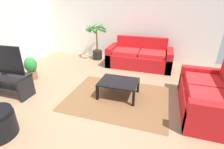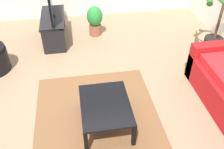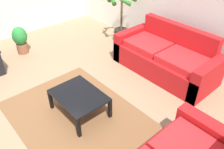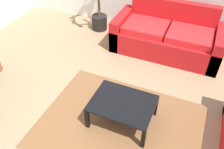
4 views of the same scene
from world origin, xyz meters
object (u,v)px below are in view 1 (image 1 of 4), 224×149
at_px(couch_main, 139,57).
at_px(potted_plant_small, 31,67).
at_px(coffee_table, 119,83).
at_px(tv_stand, 7,81).
at_px(potted_palm, 97,42).
at_px(couch_loveseat, 209,98).
at_px(tv, 0,59).

height_order(couch_main, potted_plant_small, couch_main).
xyz_separation_m(coffee_table, potted_plant_small, (-2.48, 0.14, 0.02)).
relative_size(coffee_table, potted_plant_small, 1.35).
xyz_separation_m(couch_main, coffee_table, (-0.14, -1.96, 0.02)).
height_order(tv_stand, potted_palm, potted_palm).
xyz_separation_m(tv_stand, potted_plant_small, (-0.07, 0.83, 0.01)).
relative_size(coffee_table, potted_palm, 0.66).
bearing_deg(couch_loveseat, coffee_table, 179.13).
bearing_deg(coffee_table, potted_plant_small, 176.76).
height_order(coffee_table, potted_palm, potted_palm).
bearing_deg(couch_loveseat, couch_main, 129.63).
distance_m(tv_stand, tv, 0.52).
bearing_deg(potted_plant_small, potted_palm, 63.07).
bearing_deg(couch_main, coffee_table, -94.20).
bearing_deg(potted_plant_small, couch_main, 34.70).
distance_m(tv, potted_plant_small, 0.97).
bearing_deg(tv, potted_plant_small, 94.78).
bearing_deg(couch_main, potted_plant_small, -145.30).
xyz_separation_m(couch_loveseat, tv, (-4.20, -0.66, 0.55)).
height_order(tv_stand, potted_plant_small, potted_plant_small).
height_order(couch_main, tv_stand, couch_main).
xyz_separation_m(tv, coffee_table, (2.41, 0.69, -0.53)).
bearing_deg(potted_palm, potted_plant_small, -116.93).
relative_size(couch_main, potted_palm, 1.58).
height_order(couch_loveseat, tv, tv).
height_order(couch_loveseat, coffee_table, couch_loveseat).
height_order(potted_palm, potted_plant_small, potted_palm).
bearing_deg(tv, tv_stand, -87.14).
xyz_separation_m(tv_stand, coffee_table, (2.41, 0.69, -0.01)).
bearing_deg(couch_main, couch_loveseat, -50.37).
relative_size(tv_stand, potted_palm, 0.87).
bearing_deg(couch_loveseat, potted_palm, 145.03).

